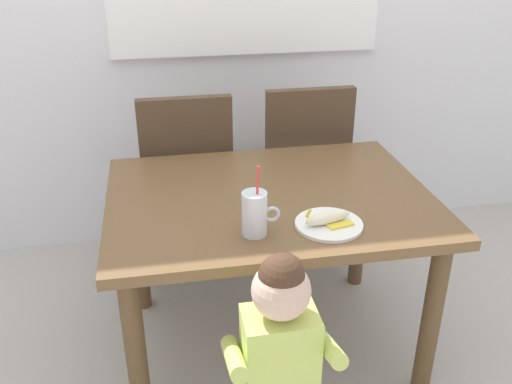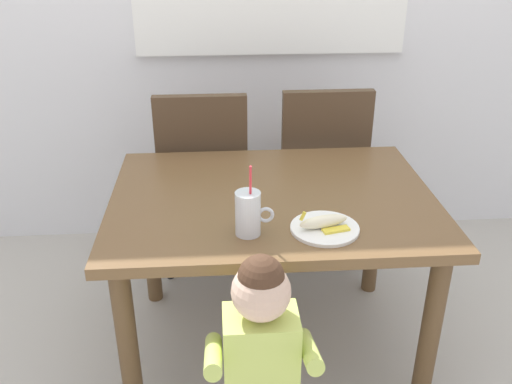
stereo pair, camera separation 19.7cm
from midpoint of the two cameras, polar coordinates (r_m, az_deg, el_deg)
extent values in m
plane|color=#B7B2A8|center=(2.50, 3.83, -15.40)|extent=(24.00, 24.00, 0.00)
cube|color=brown|center=(2.10, 4.40, -0.87)|extent=(1.21, 0.90, 0.04)
cylinder|color=brown|center=(1.99, -10.11, -15.69)|extent=(0.07, 0.07, 0.68)
cylinder|color=brown|center=(2.14, 20.02, -13.65)|extent=(0.07, 0.07, 0.68)
cylinder|color=brown|center=(2.59, -8.68, -4.63)|extent=(0.07, 0.07, 0.68)
cylinder|color=brown|center=(2.70, 14.11, -3.72)|extent=(0.07, 0.07, 0.68)
cube|color=#4C3826|center=(2.84, -3.33, 1.05)|extent=(0.44, 0.44, 0.06)
cube|color=#4C3826|center=(2.55, -3.39, 4.63)|extent=(0.42, 0.05, 0.48)
cylinder|color=black|center=(3.12, 0.20, -1.33)|extent=(0.04, 0.04, 0.42)
cylinder|color=black|center=(3.12, -6.77, -1.56)|extent=(0.04, 0.04, 0.42)
cylinder|color=black|center=(2.79, 0.79, -4.94)|extent=(0.04, 0.04, 0.42)
cylinder|color=black|center=(2.79, -7.04, -5.20)|extent=(0.04, 0.04, 0.42)
cube|color=#4C3826|center=(2.93, 8.11, 1.66)|extent=(0.44, 0.44, 0.06)
cube|color=#4C3826|center=(2.65, 9.34, 5.17)|extent=(0.42, 0.05, 0.48)
cylinder|color=black|center=(3.24, 10.47, -0.71)|extent=(0.04, 0.04, 0.42)
cylinder|color=black|center=(3.17, 3.80, -0.94)|extent=(0.04, 0.04, 0.42)
cylinder|color=black|center=(2.92, 12.21, -4.08)|extent=(0.04, 0.04, 0.42)
cylinder|color=black|center=(2.84, 4.81, -4.44)|extent=(0.04, 0.04, 0.42)
cube|color=#C6DB66|center=(1.72, 3.91, -16.56)|extent=(0.22, 0.15, 0.30)
sphere|color=beige|center=(1.57, 4.17, -10.27)|extent=(0.17, 0.17, 0.17)
sphere|color=#472D1E|center=(1.54, 4.23, -8.87)|extent=(0.13, 0.13, 0.13)
cylinder|color=#C6DB66|center=(1.68, -0.92, -16.54)|extent=(0.05, 0.24, 0.13)
cylinder|color=#C6DB66|center=(1.71, 8.87, -15.89)|extent=(0.05, 0.24, 0.13)
cylinder|color=silver|center=(1.80, 2.31, -2.29)|extent=(0.08, 0.08, 0.15)
cylinder|color=#8C6647|center=(1.81, 2.29, -3.12)|extent=(0.07, 0.07, 0.08)
torus|color=silver|center=(1.81, 4.13, -2.44)|extent=(0.06, 0.01, 0.06)
cylinder|color=#E5333F|center=(1.76, 2.62, -0.45)|extent=(0.01, 0.04, 0.22)
cylinder|color=white|center=(1.88, 10.06, -3.77)|extent=(0.23, 0.23, 0.01)
ellipsoid|color=#F4EAC6|center=(1.86, 9.96, -3.08)|extent=(0.18, 0.08, 0.04)
cube|color=yellow|center=(1.86, 11.23, -3.89)|extent=(0.10, 0.05, 0.01)
cube|color=yellow|center=(1.91, 9.95, -2.90)|extent=(0.10, 0.05, 0.01)
cylinder|color=yellow|center=(1.82, 7.93, -2.54)|extent=(0.03, 0.02, 0.03)
camera|label=1|loc=(0.10, -87.14, 1.42)|focal=39.04mm
camera|label=2|loc=(0.10, 92.86, -1.42)|focal=39.04mm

